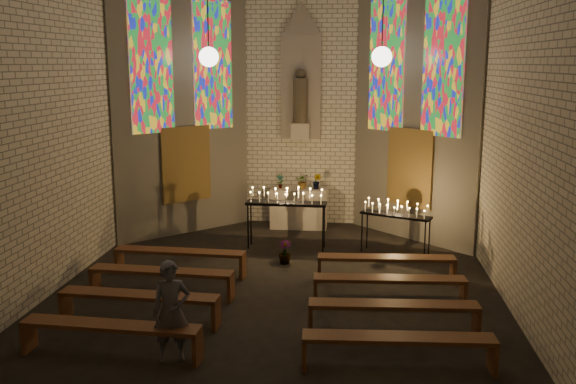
% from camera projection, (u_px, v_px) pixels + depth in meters
% --- Properties ---
extents(floor, '(12.00, 12.00, 0.00)m').
position_uv_depth(floor, '(271.00, 308.00, 10.84)').
color(floor, black).
rests_on(floor, ground).
extents(room, '(8.22, 12.43, 7.00)m').
position_uv_depth(room, '(291.00, 80.00, 13.39)').
color(room, beige).
rests_on(room, ground).
extents(altar, '(1.40, 0.60, 1.00)m').
position_uv_depth(altar, '(299.00, 208.00, 16.05)').
color(altar, '#C1B19D').
rests_on(altar, ground).
extents(flower_vase_left, '(0.21, 0.18, 0.34)m').
position_uv_depth(flower_vase_left, '(280.00, 182.00, 15.95)').
color(flower_vase_left, '#4C723F').
rests_on(flower_vase_left, altar).
extents(flower_vase_center, '(0.35, 0.31, 0.38)m').
position_uv_depth(flower_vase_center, '(303.00, 181.00, 15.90)').
color(flower_vase_center, '#4C723F').
rests_on(flower_vase_center, altar).
extents(flower_vase_right, '(0.27, 0.25, 0.40)m').
position_uv_depth(flower_vase_right, '(317.00, 181.00, 15.83)').
color(flower_vase_right, '#4C723F').
rests_on(flower_vase_right, altar).
extents(aisle_flower_pot, '(0.29, 0.29, 0.47)m').
position_uv_depth(aisle_flower_pot, '(285.00, 252.00, 13.21)').
color(aisle_flower_pot, '#4C723F').
rests_on(aisle_flower_pot, ground).
extents(votive_stand_left, '(1.79, 0.49, 1.31)m').
position_uv_depth(votive_stand_left, '(286.00, 199.00, 14.14)').
color(votive_stand_left, black).
rests_on(votive_stand_left, ground).
extents(votive_stand_right, '(1.53, 0.96, 1.12)m').
position_uv_depth(votive_stand_right, '(396.00, 211.00, 13.69)').
color(votive_stand_right, black).
rests_on(votive_stand_right, ground).
extents(pew_left_0, '(2.60, 0.50, 0.50)m').
position_uv_depth(pew_left_0, '(180.00, 255.00, 12.49)').
color(pew_left_0, '#572F18').
rests_on(pew_left_0, ground).
extents(pew_right_0, '(2.60, 0.50, 0.50)m').
position_uv_depth(pew_right_0, '(386.00, 261.00, 12.09)').
color(pew_right_0, '#572F18').
rests_on(pew_right_0, ground).
extents(pew_left_1, '(2.60, 0.50, 0.50)m').
position_uv_depth(pew_left_1, '(161.00, 274.00, 11.32)').
color(pew_left_1, '#572F18').
rests_on(pew_left_1, ground).
extents(pew_right_1, '(2.60, 0.50, 0.50)m').
position_uv_depth(pew_right_1, '(389.00, 282.00, 10.92)').
color(pew_right_1, '#572F18').
rests_on(pew_right_1, ground).
extents(pew_left_2, '(2.60, 0.50, 0.50)m').
position_uv_depth(pew_left_2, '(139.00, 299.00, 10.16)').
color(pew_left_2, '#572F18').
rests_on(pew_left_2, ground).
extents(pew_right_2, '(2.60, 0.50, 0.50)m').
position_uv_depth(pew_right_2, '(393.00, 309.00, 9.75)').
color(pew_right_2, '#572F18').
rests_on(pew_right_2, ground).
extents(pew_left_3, '(2.60, 0.50, 0.50)m').
position_uv_depth(pew_left_3, '(111.00, 330.00, 8.99)').
color(pew_left_3, '#572F18').
rests_on(pew_left_3, ground).
extents(pew_right_3, '(2.60, 0.50, 0.50)m').
position_uv_depth(pew_right_3, '(398.00, 342.00, 8.58)').
color(pew_right_3, '#572F18').
rests_on(pew_right_3, ground).
extents(visitor, '(0.60, 0.48, 1.43)m').
position_uv_depth(visitor, '(171.00, 311.00, 8.83)').
color(visitor, '#54525D').
rests_on(visitor, ground).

